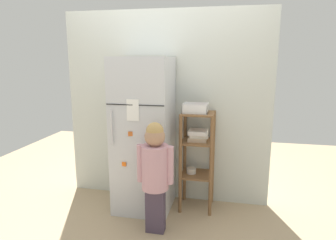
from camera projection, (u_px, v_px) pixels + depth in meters
name	position (u px, v px, depth m)	size (l,w,h in m)	color
ground_plane	(160.00, 209.00, 3.28)	(6.00, 6.00, 0.00)	tan
kitchen_wall_back	(166.00, 108.00, 3.37)	(2.32, 0.03, 2.13)	silver
refrigerator	(144.00, 135.00, 3.16)	(0.58, 0.59, 1.63)	silver
child_standing	(155.00, 167.00, 2.73)	(0.34, 0.25, 1.06)	#45384A
pantry_shelf_unit	(197.00, 148.00, 3.18)	(0.35, 0.34, 1.06)	brown
fruit_bin	(196.00, 109.00, 3.09)	(0.26, 0.20, 0.10)	white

